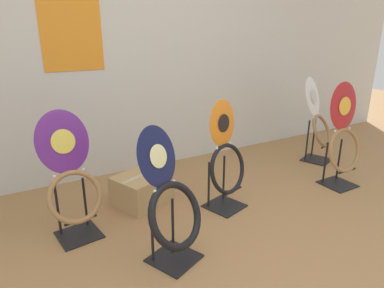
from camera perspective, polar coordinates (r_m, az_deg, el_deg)
name	(u,v)px	position (r m, az deg, el deg)	size (l,w,h in m)	color
wall_back	(116,41)	(3.40, -12.50, 16.47)	(8.00, 0.07, 2.60)	silver
toilet_seat_display_navy_moon	(172,207)	(2.13, -3.37, -10.46)	(0.48, 0.44, 0.87)	black
toilet_seat_display_orange_sun	(226,160)	(2.73, 5.63, -2.62)	(0.43, 0.35, 0.90)	black
toilet_seat_display_crimson_swirl	(343,137)	(3.40, 23.91, 1.10)	(0.42, 0.28, 0.97)	black
toilet_seat_display_white_plain	(318,121)	(3.98, 20.23, 3.54)	(0.46, 0.43, 0.92)	black
toilet_seat_display_purple_note	(71,180)	(2.50, -19.51, -5.74)	(0.41, 0.37, 0.89)	black
storage_box	(141,189)	(2.94, -8.44, -7.44)	(0.51, 0.48, 0.25)	tan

